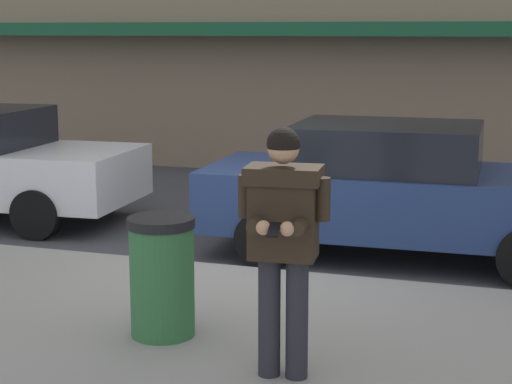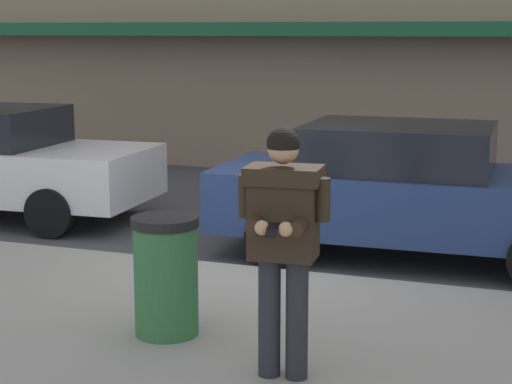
# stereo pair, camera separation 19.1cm
# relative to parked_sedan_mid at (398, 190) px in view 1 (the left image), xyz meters

# --- Properties ---
(ground_plane) EXTENTS (80.00, 80.00, 0.00)m
(ground_plane) POSITION_rel_parked_sedan_mid_xyz_m (-1.43, -1.21, -0.79)
(ground_plane) COLOR #3D3D42
(sidewalk) EXTENTS (32.00, 5.30, 0.14)m
(sidewalk) POSITION_rel_parked_sedan_mid_xyz_m (-0.43, -4.06, -0.72)
(sidewalk) COLOR gray
(sidewalk) RESTS_ON ground
(curb_paint_line) EXTENTS (28.00, 0.12, 0.01)m
(curb_paint_line) POSITION_rel_parked_sedan_mid_xyz_m (-0.43, -1.16, -0.79)
(curb_paint_line) COLOR silver
(curb_paint_line) RESTS_ON ground
(parked_sedan_mid) EXTENTS (4.55, 2.03, 1.54)m
(parked_sedan_mid) POSITION_rel_parked_sedan_mid_xyz_m (0.00, 0.00, 0.00)
(parked_sedan_mid) COLOR navy
(parked_sedan_mid) RESTS_ON ground
(man_texting_on_phone) EXTENTS (0.65, 0.61, 1.81)m
(man_texting_on_phone) POSITION_rel_parked_sedan_mid_xyz_m (-0.18, -4.09, 0.46)
(man_texting_on_phone) COLOR #23232B
(man_texting_on_phone) RESTS_ON sidewalk
(trash_bin) EXTENTS (0.55, 0.55, 0.98)m
(trash_bin) POSITION_rel_parked_sedan_mid_xyz_m (-1.35, -3.56, -0.16)
(trash_bin) COLOR #2D6638
(trash_bin) RESTS_ON sidewalk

